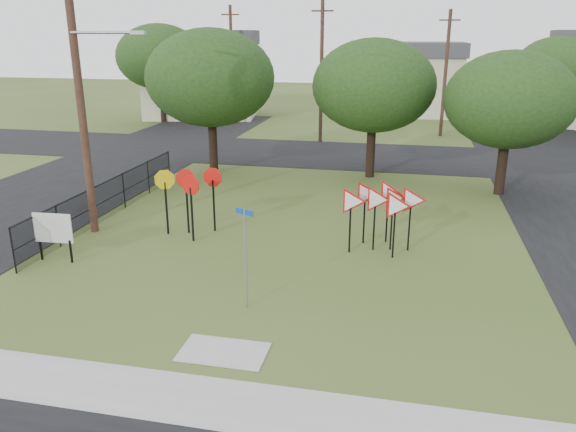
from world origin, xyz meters
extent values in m
plane|color=#3B501E|center=(0.00, 0.00, 0.00)|extent=(140.00, 140.00, 0.00)
cube|color=#9D9E96|center=(0.00, -4.20, 0.01)|extent=(30.00, 1.60, 0.02)
cube|color=black|center=(-12.00, 10.00, 0.01)|extent=(8.00, 50.00, 0.02)
cube|color=black|center=(0.00, 20.00, 0.01)|extent=(60.00, 8.00, 0.02)
cube|color=#9D9E96|center=(0.00, -2.40, 0.01)|extent=(2.00, 1.20, 0.02)
cylinder|color=gray|center=(-0.11, -0.11, 1.37)|extent=(0.05, 0.05, 2.74)
cube|color=#0D3A98|center=(-0.11, -0.11, 2.67)|extent=(0.53, 0.25, 0.15)
cube|color=black|center=(-3.85, 5.10, 0.97)|extent=(0.06, 0.06, 1.95)
cube|color=black|center=(-2.97, 5.49, 0.97)|extent=(0.06, 0.06, 1.95)
cube|color=black|center=(-3.36, 4.32, 0.97)|extent=(0.06, 0.06, 1.95)
cube|color=black|center=(-4.53, 4.81, 0.97)|extent=(0.06, 0.06, 1.95)
cube|color=black|center=(2.13, 4.43, 0.86)|extent=(0.06, 0.06, 1.73)
cube|color=black|center=(2.90, 4.82, 0.86)|extent=(0.06, 0.06, 1.73)
cube|color=black|center=(3.57, 4.24, 0.86)|extent=(0.06, 0.06, 1.73)
cube|color=black|center=(2.52, 5.39, 0.86)|extent=(0.06, 0.06, 1.73)
cube|color=black|center=(3.28, 5.68, 0.86)|extent=(0.06, 0.06, 1.73)
cube|color=black|center=(4.05, 5.01, 0.86)|extent=(0.06, 0.06, 1.73)
cube|color=black|center=(3.46, 4.97, 0.86)|extent=(0.06, 0.06, 1.73)
cube|color=black|center=(-7.50, 1.64, 0.38)|extent=(0.05, 0.05, 0.75)
cube|color=black|center=(-6.43, 1.64, 0.38)|extent=(0.05, 0.05, 0.75)
cube|color=silver|center=(-6.96, 1.64, 1.13)|extent=(1.29, 0.12, 0.97)
cylinder|color=#492D21|center=(-7.30, 4.50, 5.00)|extent=(0.28, 0.28, 10.00)
cylinder|color=gray|center=(-6.10, 4.40, 7.00)|extent=(2.40, 0.10, 0.10)
cube|color=gray|center=(-4.90, 4.40, 7.00)|extent=(0.50, 0.18, 0.12)
cylinder|color=#492D21|center=(-2.00, 24.00, 4.50)|extent=(0.24, 0.24, 9.00)
cube|color=#492D21|center=(-2.00, 24.00, 8.30)|extent=(1.40, 0.10, 0.10)
cylinder|color=#492D21|center=(6.00, 28.00, 4.25)|extent=(0.24, 0.24, 8.50)
cube|color=#492D21|center=(6.00, 28.00, 7.80)|extent=(1.40, 0.10, 0.10)
cylinder|color=#492D21|center=(-10.00, 30.00, 4.50)|extent=(0.24, 0.24, 9.00)
cube|color=#492D21|center=(-10.00, 30.00, 8.30)|extent=(1.40, 0.10, 0.10)
cylinder|color=black|center=(-7.60, 0.50, 0.75)|extent=(0.05, 0.05, 1.50)
cylinder|color=black|center=(-7.60, 2.80, 0.75)|extent=(0.05, 0.05, 1.50)
cylinder|color=black|center=(-7.60, 5.10, 0.75)|extent=(0.05, 0.05, 1.50)
cylinder|color=black|center=(-7.60, 7.40, 0.75)|extent=(0.05, 0.05, 1.50)
cylinder|color=black|center=(-7.60, 9.70, 0.75)|extent=(0.05, 0.05, 1.50)
cylinder|color=black|center=(-7.60, 12.00, 0.75)|extent=(0.05, 0.05, 1.50)
cube|color=black|center=(-7.60, 6.25, 1.46)|extent=(0.03, 11.50, 0.03)
cube|color=black|center=(-7.60, 6.25, 0.75)|extent=(0.03, 11.50, 0.03)
cube|color=black|center=(-7.60, 6.25, 0.75)|extent=(0.01, 11.50, 1.50)
cube|color=beige|center=(-14.00, 34.00, 3.00)|extent=(10.08, 8.46, 6.00)
cube|color=#3D3D41|center=(-14.00, 34.00, 6.60)|extent=(10.58, 8.88, 1.20)
cube|color=beige|center=(4.00, 40.00, 2.50)|extent=(8.00, 8.00, 5.00)
cube|color=#3D3D41|center=(4.00, 40.00, 5.60)|extent=(8.40, 8.40, 1.20)
cylinder|color=black|center=(-6.00, 14.00, 1.31)|extent=(0.44, 0.44, 2.62)
ellipsoid|color=#1B3314|center=(-6.00, 14.00, 4.87)|extent=(6.40, 6.40, 4.80)
cylinder|color=black|center=(2.00, 15.00, 1.22)|extent=(0.44, 0.44, 2.45)
ellipsoid|color=#1B3314|center=(2.00, 15.00, 4.55)|extent=(6.00, 6.00, 4.50)
cylinder|color=black|center=(8.00, 13.00, 1.14)|extent=(0.44, 0.44, 2.27)
ellipsoid|color=#1B3314|center=(8.00, 13.00, 4.23)|extent=(5.60, 5.60, 4.20)
cylinder|color=black|center=(-16.00, 30.00, 1.40)|extent=(0.44, 0.44, 2.80)
ellipsoid|color=#1B3314|center=(-16.00, 30.00, 5.18)|extent=(6.80, 6.80, 5.10)
cylinder|color=black|center=(14.00, 32.00, 1.22)|extent=(0.44, 0.44, 2.45)
ellipsoid|color=#1B3314|center=(14.00, 32.00, 4.55)|extent=(6.00, 6.00, 4.50)
camera|label=1|loc=(3.85, -13.10, 6.99)|focal=35.00mm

